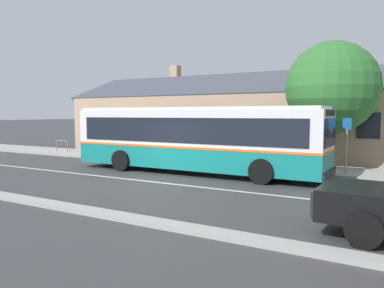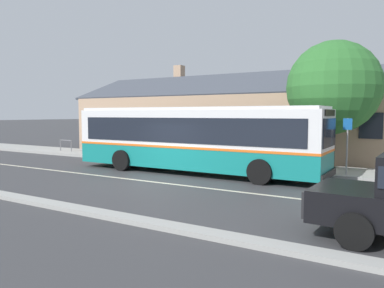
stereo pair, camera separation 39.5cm
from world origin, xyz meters
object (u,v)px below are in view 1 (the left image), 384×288
street_tree_primary (331,91)px  bike_rack (62,144)px  bus_stop_sign (347,139)px  transit_bus (194,138)px  bench_by_building (97,148)px  bench_down_street (143,151)px

street_tree_primary → bike_rack: street_tree_primary is taller
bus_stop_sign → street_tree_primary: bearing=117.0°
transit_bus → bench_by_building: bearing=162.9°
bench_down_street → bike_rack: 7.28m
transit_bus → street_tree_primary: size_ratio=1.94×
transit_bus → bike_rack: bearing=166.8°
street_tree_primary → transit_bus: bearing=-142.6°
transit_bus → street_tree_primary: street_tree_primary is taller
bus_stop_sign → bike_rack: (-18.39, 0.75, -0.96)m
bench_down_street → bus_stop_sign: (11.12, -0.37, 1.07)m
bench_down_street → bike_rack: (-7.27, 0.38, 0.11)m
street_tree_primary → bike_rack: size_ratio=5.35×
transit_bus → bench_down_street: transit_bus is taller
street_tree_primary → bike_rack: (-17.39, -1.22, -3.13)m
bench_down_street → bench_by_building: bearing=177.1°
street_tree_primary → bus_stop_sign: size_ratio=2.58×
bench_down_street → bus_stop_sign: size_ratio=0.70×
bus_stop_sign → bike_rack: 18.43m
street_tree_primary → bench_down_street: bearing=-171.0°
bench_by_building → transit_bus: bearing=-17.1°
bike_rack → bench_by_building: bearing=-3.0°
transit_bus → bike_rack: (-12.08, 2.84, -0.95)m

